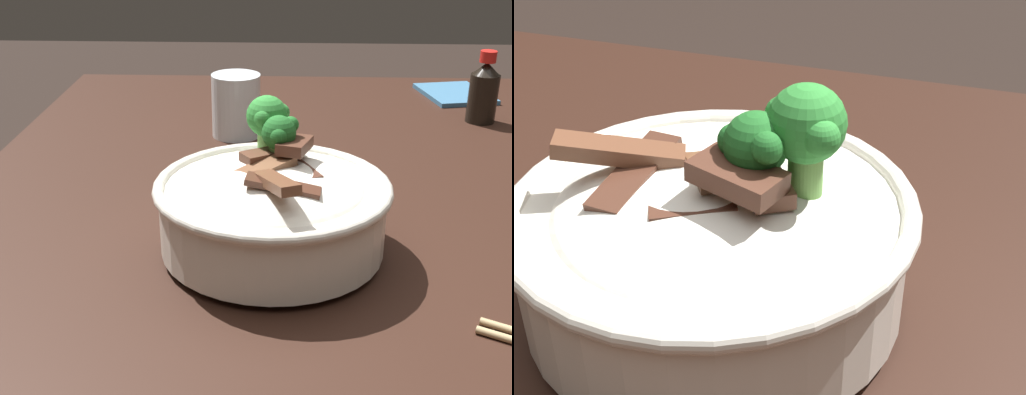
% 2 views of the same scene
% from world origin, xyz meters
% --- Properties ---
extents(rice_bowl, '(0.24, 0.24, 0.16)m').
position_xyz_m(rice_bowl, '(0.04, -0.11, 0.88)').
color(rice_bowl, silver).
rests_on(rice_bowl, dining_table).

